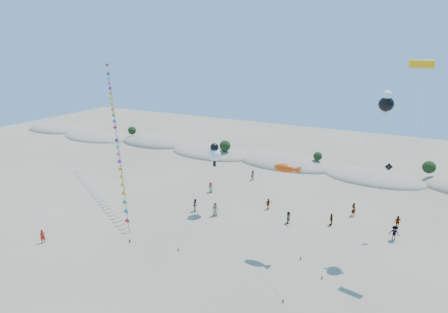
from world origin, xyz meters
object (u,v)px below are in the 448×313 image
at_px(fish_kite, 287,169).
at_px(flyer_foreground, 43,236).
at_px(kite_train, 115,129).
at_px(parafoil_kite, 421,70).

bearing_deg(fish_kite, flyer_foreground, -155.93).
height_order(kite_train, flyer_foreground, kite_train).
distance_m(fish_kite, parafoil_kite, 15.49).
bearing_deg(parafoil_kite, kite_train, 177.27).
height_order(fish_kite, parafoil_kite, parafoil_kite).
distance_m(kite_train, flyer_foreground, 19.32).
bearing_deg(parafoil_kite, fish_kite, -161.36).
bearing_deg(flyer_foreground, kite_train, 36.78).
bearing_deg(fish_kite, parafoil_kite, 18.64).
bearing_deg(kite_train, fish_kite, -11.14).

